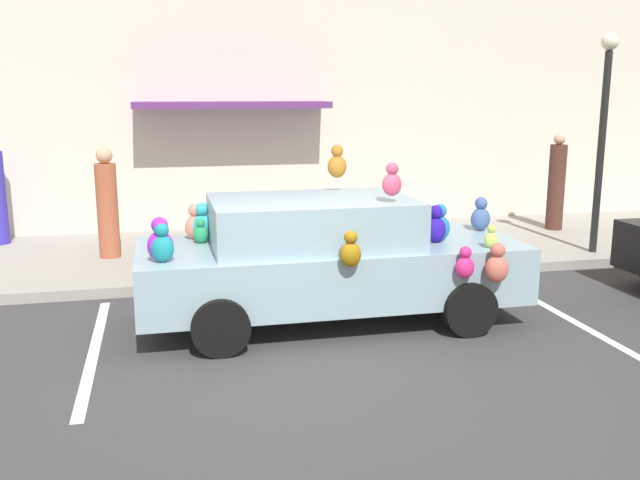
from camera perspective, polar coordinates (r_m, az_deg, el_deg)
The scene contains 10 objects.
ground_plane at distance 7.37m, azimuth -1.96°, elevation -10.37°, with size 60.00×60.00×0.00m, color #38383A.
sidewalk at distance 12.07m, azimuth -6.49°, elevation -1.11°, with size 24.00×4.00×0.15m, color gray.
storefront_building at distance 13.90m, azimuth -7.84°, elevation 13.53°, with size 24.00×1.25×6.40m.
parking_stripe_front at distance 9.55m, azimuth 18.95°, elevation -5.70°, with size 0.12×3.60×0.01m, color silver.
parking_stripe_rear at distance 8.22m, azimuth -17.89°, elevation -8.51°, with size 0.12×3.60×0.01m, color silver.
plush_covered_car at distance 8.57m, azimuth 0.52°, elevation -1.45°, with size 4.65×2.12×2.14m.
teddy_bear_on_sidewalk at distance 11.40m, azimuth 6.51°, elevation -0.14°, with size 0.30×0.25×0.57m.
street_lamp_post at distance 12.40m, azimuth 22.06°, elevation 9.09°, with size 0.28×0.28×3.56m.
pedestrian_near_shopfront at distance 11.79m, azimuth -16.91°, elevation 2.68°, with size 0.34×0.34×1.78m.
pedestrian_by_lamp at distance 14.36m, azimuth 18.67°, elevation 4.28°, with size 0.32×0.32×1.86m.
Camera 1 is at (-1.28, -6.69, 2.81)m, focal length 39.35 mm.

